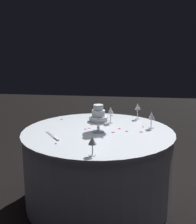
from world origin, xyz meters
The scene contains 23 objects.
ground_plane centered at (0.00, 0.00, 0.00)m, with size 12.00×12.00×0.00m, color black.
decorative_arch centered at (0.00, 0.44, 1.45)m, with size 2.02×0.06×2.25m.
main_table centered at (0.00, 0.00, 0.37)m, with size 1.47×1.47×0.73m.
tiered_cake centered at (-0.01, 0.04, 0.88)m, with size 0.22×0.22×0.27m.
wine_glass_0 centered at (-0.51, -0.16, 0.86)m, with size 0.06×0.06×0.17m.
wine_glass_1 centered at (-0.09, -0.30, 0.87)m, with size 0.06×0.06×0.18m.
wine_glass_2 centered at (-0.04, 0.63, 0.84)m, with size 0.06×0.06×0.15m.
wine_glass_3 centered at (-0.38, -0.52, 0.87)m, with size 0.07×0.07×0.18m.
cake_knife centered at (0.38, 0.23, 0.74)m, with size 0.19×0.25×0.01m.
rose_petal_0 centered at (-0.14, 0.04, 0.73)m, with size 0.03×0.02×0.00m, color #C61951.
rose_petal_1 centered at (0.10, -0.07, 0.73)m, with size 0.02×0.02×0.00m, color #C61951.
rose_petal_2 centered at (-0.43, -0.20, 0.73)m, with size 0.03×0.02×0.00m, color #C61951.
rose_petal_3 centered at (-0.08, -0.64, 0.73)m, with size 0.04×0.03×0.00m, color #C61951.
rose_petal_4 centered at (-0.41, -0.02, 0.73)m, with size 0.04×0.03×0.00m, color #C61951.
rose_petal_5 centered at (0.09, -0.34, 0.73)m, with size 0.04×0.03×0.00m, color #C61951.
rose_petal_6 centered at (0.13, -0.04, 0.73)m, with size 0.03×0.02×0.00m, color #C61951.
rose_petal_7 centered at (-0.20, -0.10, 0.73)m, with size 0.04×0.02×0.00m, color #C61951.
rose_petal_8 centered at (0.46, -0.38, 0.73)m, with size 0.03×0.02×0.00m, color #C61951.
rose_petal_9 centered at (0.30, 0.41, 0.73)m, with size 0.02×0.02×0.00m, color #C61951.
rose_petal_10 centered at (-0.28, -0.02, 0.73)m, with size 0.03×0.02×0.00m, color #C61951.
rose_petal_11 centered at (-0.15, 0.02, 0.73)m, with size 0.03×0.02×0.00m, color #C61951.
rose_petal_12 centered at (-0.07, 0.21, 0.73)m, with size 0.03×0.02×0.00m, color #C61951.
rose_petal_13 centered at (0.10, -0.21, 0.73)m, with size 0.03×0.02×0.00m, color #C61951.
Camera 1 is at (-0.35, 2.61, 1.54)m, focal length 45.72 mm.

